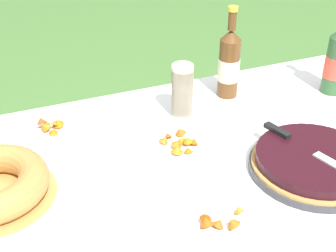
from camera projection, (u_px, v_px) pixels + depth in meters
The scene contains 9 objects.
garden_table at pixel (220, 169), 1.44m from camera, with size 1.81×0.94×0.70m.
tablecloth at pixel (221, 156), 1.41m from camera, with size 1.82×0.95×0.10m.
berry_tart at pixel (313, 163), 1.31m from camera, with size 0.36×0.36×0.06m.
serving_knife at pixel (307, 148), 1.31m from camera, with size 0.12×0.37×0.01m.
cup_stack at pixel (182, 91), 1.53m from camera, with size 0.07×0.07×0.19m.
cider_bottle_amber at pixel (229, 63), 1.65m from camera, with size 0.08×0.08×0.33m.
snack_plate_near at pixel (233, 229), 1.12m from camera, with size 0.24×0.24×0.05m.
snack_plate_left at pixel (183, 144), 1.42m from camera, with size 0.22×0.22×0.05m.
snack_plate_right at pixel (51, 129), 1.49m from camera, with size 0.20×0.20×0.06m.
Camera 1 is at (-0.58, -1.01, 1.52)m, focal length 50.00 mm.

